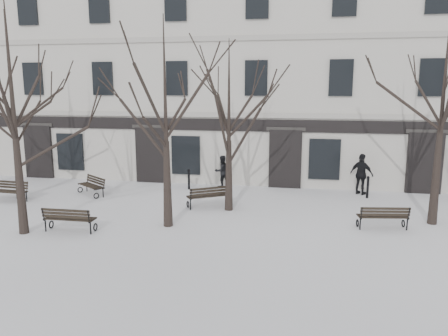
% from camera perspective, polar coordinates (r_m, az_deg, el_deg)
% --- Properties ---
extents(ground, '(100.00, 100.00, 0.00)m').
position_cam_1_polar(ground, '(15.16, -7.08, -8.74)').
color(ground, white).
rests_on(ground, ground).
extents(building, '(40.40, 10.20, 11.40)m').
position_cam_1_polar(building, '(26.95, 1.11, 11.71)').
color(building, beige).
rests_on(building, ground).
extents(tree_1, '(5.59, 5.59, 7.98)m').
position_cam_1_polar(tree_1, '(16.03, -26.01, 9.50)').
color(tree_1, black).
rests_on(tree_1, ground).
extents(tree_2, '(5.18, 5.18, 7.40)m').
position_cam_1_polar(tree_2, '(15.39, -7.70, 9.11)').
color(tree_2, black).
rests_on(tree_2, ground).
extents(tree_4, '(5.74, 5.74, 8.20)m').
position_cam_1_polar(tree_4, '(21.35, -26.14, 9.88)').
color(tree_4, black).
rests_on(tree_4, ground).
extents(tree_5, '(4.78, 4.78, 6.82)m').
position_cam_1_polar(tree_5, '(17.35, 0.65, 8.17)').
color(tree_5, black).
rests_on(tree_5, ground).
extents(tree_6, '(5.76, 5.76, 8.23)m').
position_cam_1_polar(tree_6, '(17.30, 26.87, 9.97)').
color(tree_6, black).
rests_on(tree_6, ground).
extents(bench_0, '(1.80, 0.77, 0.88)m').
position_cam_1_polar(bench_0, '(21.51, -26.34, -2.64)').
color(bench_0, black).
rests_on(bench_0, ground).
extents(bench_1, '(1.79, 0.67, 0.90)m').
position_cam_1_polar(bench_1, '(16.19, -19.59, -6.22)').
color(bench_1, black).
rests_on(bench_1, ground).
extents(bench_2, '(1.80, 0.88, 0.87)m').
position_cam_1_polar(bench_2, '(16.55, 20.06, -5.93)').
color(bench_2, black).
rests_on(bench_2, ground).
extents(bench_3, '(1.71, 1.48, 0.86)m').
position_cam_1_polar(bench_3, '(21.32, -16.83, -2.13)').
color(bench_3, black).
rests_on(bench_3, ground).
extents(bench_4, '(1.90, 1.53, 0.93)m').
position_cam_1_polar(bench_4, '(18.32, -1.89, -3.60)').
color(bench_4, black).
rests_on(bench_4, ground).
extents(bollard_a, '(0.13, 0.13, 1.02)m').
position_cam_1_polar(bollard_a, '(21.53, -4.61, -1.37)').
color(bollard_a, black).
rests_on(bollard_a, ground).
extents(bollard_b, '(0.13, 0.13, 1.02)m').
position_cam_1_polar(bollard_b, '(20.83, 18.26, -2.28)').
color(bollard_b, black).
rests_on(bollard_b, ground).
extents(pedestrian_b, '(0.98, 0.95, 1.59)m').
position_cam_1_polar(pedestrian_b, '(22.17, -0.27, -2.43)').
color(pedestrian_b, black).
rests_on(pedestrian_b, ground).
extents(pedestrian_c, '(1.20, 1.02, 1.93)m').
position_cam_1_polar(pedestrian_c, '(21.55, 17.38, -3.30)').
color(pedestrian_c, black).
rests_on(pedestrian_c, ground).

